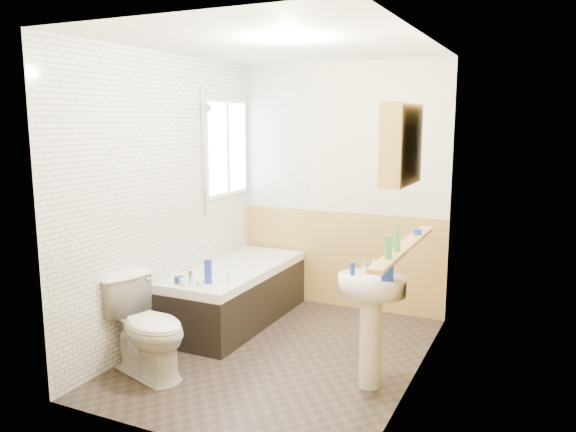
# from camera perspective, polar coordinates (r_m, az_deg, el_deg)

# --- Properties ---
(floor) EXTENTS (2.80, 2.80, 0.00)m
(floor) POSITION_cam_1_polar(r_m,az_deg,el_deg) (4.82, -0.78, -13.87)
(floor) COLOR #2E2520
(floor) RESTS_ON ground
(ceiling) EXTENTS (2.80, 2.80, 0.00)m
(ceiling) POSITION_cam_1_polar(r_m,az_deg,el_deg) (4.46, -0.86, 17.06)
(ceiling) COLOR white
(ceiling) RESTS_ON ground
(wall_back) EXTENTS (2.20, 0.02, 2.50)m
(wall_back) POSITION_cam_1_polar(r_m,az_deg,el_deg) (5.76, 5.36, 2.90)
(wall_back) COLOR #F0E5C6
(wall_back) RESTS_ON ground
(wall_front) EXTENTS (2.20, 0.02, 2.50)m
(wall_front) POSITION_cam_1_polar(r_m,az_deg,el_deg) (3.29, -11.70, -2.45)
(wall_front) COLOR #F0E5C6
(wall_front) RESTS_ON ground
(wall_left) EXTENTS (0.02, 2.80, 2.50)m
(wall_left) POSITION_cam_1_polar(r_m,az_deg,el_deg) (5.06, -12.20, 1.77)
(wall_left) COLOR #F0E5C6
(wall_left) RESTS_ON ground
(wall_right) EXTENTS (0.02, 2.80, 2.50)m
(wall_right) POSITION_cam_1_polar(r_m,az_deg,el_deg) (4.11, 13.20, -0.07)
(wall_right) COLOR #F0E5C6
(wall_right) RESTS_ON ground
(wainscot_right) EXTENTS (0.01, 2.80, 1.00)m
(wainscot_right) POSITION_cam_1_polar(r_m,az_deg,el_deg) (4.31, 12.52, -9.93)
(wainscot_right) COLOR tan
(wainscot_right) RESTS_ON wall_right
(wainscot_front) EXTENTS (2.20, 0.01, 1.00)m
(wainscot_front) POSITION_cam_1_polar(r_m,az_deg,el_deg) (3.54, -11.05, -14.35)
(wainscot_front) COLOR tan
(wainscot_front) RESTS_ON wall_front
(wainscot_back) EXTENTS (2.20, 0.01, 1.00)m
(wainscot_back) POSITION_cam_1_polar(r_m,az_deg,el_deg) (5.88, 5.18, -4.40)
(wainscot_back) COLOR tan
(wainscot_back) RESTS_ON wall_back
(tile_cladding_left) EXTENTS (0.01, 2.80, 2.50)m
(tile_cladding_left) POSITION_cam_1_polar(r_m,az_deg,el_deg) (5.04, -12.00, 1.75)
(tile_cladding_left) COLOR white
(tile_cladding_left) RESTS_ON wall_left
(tile_return_back) EXTENTS (0.75, 0.01, 1.50)m
(tile_return_back) POSITION_cam_1_polar(r_m,az_deg,el_deg) (5.99, -1.24, 8.00)
(tile_return_back) COLOR white
(tile_return_back) RESTS_ON wall_back
(window) EXTENTS (0.03, 0.79, 0.99)m
(window) POSITION_cam_1_polar(r_m,az_deg,el_deg) (5.77, -6.20, 6.89)
(window) COLOR white
(window) RESTS_ON wall_left
(bathtub) EXTENTS (0.70, 1.67, 0.69)m
(bathtub) POSITION_cam_1_polar(r_m,az_deg,el_deg) (5.48, -5.31, -7.77)
(bathtub) COLOR black
(bathtub) RESTS_ON floor
(shower_riser) EXTENTS (0.11, 0.08, 1.22)m
(shower_riser) POSITION_cam_1_polar(r_m,az_deg,el_deg) (5.38, -8.47, 7.53)
(shower_riser) COLOR silver
(shower_riser) RESTS_ON wall_left
(toilet) EXTENTS (0.86, 0.64, 0.75)m
(toilet) POSITION_cam_1_polar(r_m,az_deg,el_deg) (4.48, -14.14, -10.90)
(toilet) COLOR white
(toilet) RESTS_ON floor
(sink) EXTENTS (0.49, 0.40, 0.95)m
(sink) POSITION_cam_1_polar(r_m,az_deg,el_deg) (4.12, 8.45, -9.23)
(sink) COLOR white
(sink) RESTS_ON floor
(pine_shelf) EXTENTS (0.10, 1.54, 0.03)m
(pine_shelf) POSITION_cam_1_polar(r_m,az_deg,el_deg) (4.07, 11.84, -3.01)
(pine_shelf) COLOR tan
(pine_shelf) RESTS_ON wall_right
(medicine_cabinet) EXTENTS (0.15, 0.60, 0.55)m
(medicine_cabinet) POSITION_cam_1_polar(r_m,az_deg,el_deg) (3.88, 11.43, 7.17)
(medicine_cabinet) COLOR tan
(medicine_cabinet) RESTS_ON wall_right
(foam_can) EXTENTS (0.06, 0.06, 0.15)m
(foam_can) POSITION_cam_1_polar(r_m,az_deg,el_deg) (3.62, 10.18, -3.10)
(foam_can) COLOR #388447
(foam_can) RESTS_ON pine_shelf
(green_bottle) EXTENTS (0.06, 0.06, 0.23)m
(green_bottle) POSITION_cam_1_polar(r_m,az_deg,el_deg) (3.82, 11.08, -1.86)
(green_bottle) COLOR #388447
(green_bottle) RESTS_ON pine_shelf
(black_jar) EXTENTS (0.07, 0.07, 0.04)m
(black_jar) POSITION_cam_1_polar(r_m,az_deg,el_deg) (4.43, 13.01, -1.55)
(black_jar) COLOR #19339E
(black_jar) RESTS_ON pine_shelf
(soap_bottle) EXTENTS (0.12, 0.20, 0.08)m
(soap_bottle) POSITION_cam_1_polar(r_m,az_deg,el_deg) (3.95, 10.08, -5.85)
(soap_bottle) COLOR #19339E
(soap_bottle) RESTS_ON sink
(clear_bottle) EXTENTS (0.04, 0.04, 0.10)m
(clear_bottle) POSITION_cam_1_polar(r_m,az_deg,el_deg) (4.03, 6.57, -5.34)
(clear_bottle) COLOR #19339E
(clear_bottle) RESTS_ON sink
(blue_gel) EXTENTS (0.06, 0.05, 0.21)m
(blue_gel) POSITION_cam_1_polar(r_m,az_deg,el_deg) (4.85, -8.11, -5.62)
(blue_gel) COLOR #19339E
(blue_gel) RESTS_ON bathtub
(cream_jar) EXTENTS (0.10, 0.10, 0.05)m
(cream_jar) POSITION_cam_1_polar(r_m,az_deg,el_deg) (4.94, -10.99, -6.36)
(cream_jar) COLOR navy
(cream_jar) RESTS_ON bathtub
(orange_bottle) EXTENTS (0.03, 0.03, 0.09)m
(orange_bottle) POSITION_cam_1_polar(r_m,az_deg,el_deg) (4.87, -6.09, -6.25)
(orange_bottle) COLOR silver
(orange_bottle) RESTS_ON bathtub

